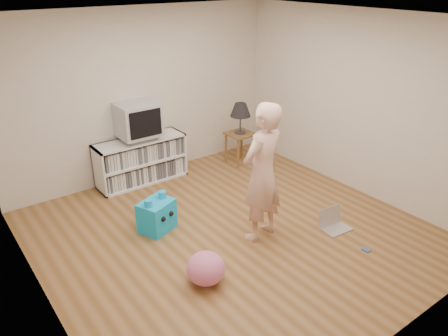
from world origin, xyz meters
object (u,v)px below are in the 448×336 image
plush_pink (206,268)px  crt_tv (138,119)px  side_table (240,140)px  laptop (333,223)px  table_lamp (240,111)px  media_unit (141,160)px  person (262,173)px  dvd_deck (139,137)px  plush_blue (157,215)px

plush_pink → crt_tv: bearing=77.5°
side_table → laptop: 2.38m
table_lamp → side_table: bearing=0.0°
media_unit → table_lamp: (1.67, -0.39, 0.59)m
side_table → person: person is taller
side_table → plush_pink: 3.19m
side_table → table_lamp: table_lamp is taller
table_lamp → laptop: 2.51m
plush_pink → laptop: bearing=-2.5°
plush_pink → dvd_deck: bearing=77.5°
dvd_deck → person: size_ratio=0.26×
media_unit → plush_blue: 1.50m
media_unit → laptop: media_unit is taller
media_unit → crt_tv: size_ratio=2.33×
plush_blue → dvd_deck: bearing=48.8°
media_unit → side_table: (1.67, -0.39, 0.07)m
dvd_deck → crt_tv: size_ratio=0.75×
media_unit → plush_blue: bearing=-109.3°
dvd_deck → side_table: dvd_deck is taller
laptop → media_unit: bearing=121.2°
media_unit → dvd_deck: bearing=-90.0°
table_lamp → person: bearing=-122.0°
crt_tv → plush_blue: bearing=-109.5°
media_unit → crt_tv: 0.67m
table_lamp → plush_blue: size_ratio=1.00×
side_table → crt_tv: bearing=167.6°
dvd_deck → table_lamp: (1.67, -0.37, 0.21)m
dvd_deck → plush_pink: 2.75m
laptop → side_table: bearing=87.2°
table_lamp → laptop: (-0.31, -2.34, -0.87)m
dvd_deck → laptop: bearing=-63.4°
plush_blue → plush_pink: plush_blue is taller
media_unit → table_lamp: table_lamp is taller
crt_tv → plush_pink: bearing=-102.5°
plush_blue → plush_pink: (-0.09, -1.23, -0.03)m
dvd_deck → plush_blue: 1.57m
laptop → plush_pink: plush_pink is taller
laptop → plush_blue: (-1.85, 1.31, 0.14)m
crt_tv → person: bearing=-78.4°
side_table → table_lamp: 0.53m
person → dvd_deck: bearing=-89.8°
side_table → plush_pink: (-2.25, -2.25, -0.24)m
dvd_deck → crt_tv: crt_tv is taller
table_lamp → plush_blue: (-2.16, -1.02, -0.73)m
table_lamp → plush_pink: table_lamp is taller
person → media_unit: bearing=-89.9°
plush_pink → table_lamp: bearing=45.1°
media_unit → person: person is taller
side_table → table_lamp: (-0.00, 0.00, 0.53)m
person → table_lamp: bearing=-133.4°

